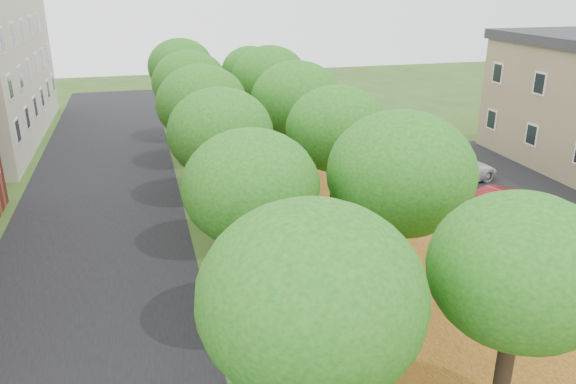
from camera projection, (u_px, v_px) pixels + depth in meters
street_asphalt at (97, 231)px, 25.02m from camera, size 8.00×70.00×0.01m
footpath at (261, 214)px, 26.83m from camera, size 3.20×70.00×0.01m
leaf_verge at (359, 204)px, 28.04m from camera, size 7.50×70.00×0.01m
parking_lot at (496, 183)px, 31.00m from camera, size 9.00×16.00×0.01m
tree_row_west at (210, 121)px, 24.64m from camera, size 4.30×34.30×6.54m
tree_row_east at (315, 115)px, 25.80m from camera, size 4.30×34.30×6.54m
car_silver at (524, 205)px, 25.99m from camera, size 4.41×1.90×1.48m
car_red at (502, 200)px, 26.92m from camera, size 3.99×2.25×1.25m
car_grey at (437, 164)px, 32.03m from camera, size 5.12×3.32×1.38m
car_white at (456, 170)px, 31.10m from camera, size 5.16×3.16×1.34m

